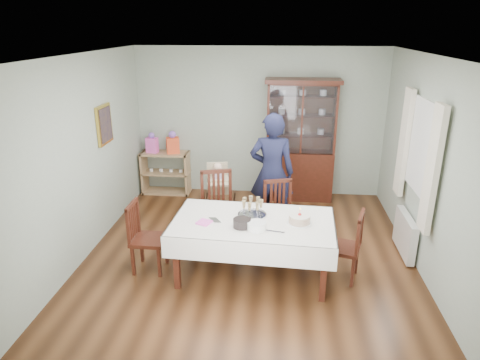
# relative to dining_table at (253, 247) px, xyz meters

# --- Properties ---
(floor) EXTENTS (5.00, 5.00, 0.00)m
(floor) POSITION_rel_dining_table_xyz_m (-0.08, 0.42, -0.38)
(floor) COLOR #593319
(floor) RESTS_ON ground
(room_shell) EXTENTS (5.00, 5.00, 5.00)m
(room_shell) POSITION_rel_dining_table_xyz_m (-0.08, 0.96, 1.32)
(room_shell) COLOR #9EAA99
(room_shell) RESTS_ON floor
(dining_table) EXTENTS (2.06, 1.25, 0.76)m
(dining_table) POSITION_rel_dining_table_xyz_m (0.00, 0.00, 0.00)
(dining_table) COLOR #441911
(dining_table) RESTS_ON floor
(china_cabinet) EXTENTS (1.30, 0.48, 2.18)m
(china_cabinet) POSITION_rel_dining_table_xyz_m (0.67, 2.68, 0.74)
(china_cabinet) COLOR #441911
(china_cabinet) RESTS_ON floor
(sideboard) EXTENTS (0.90, 0.38, 0.80)m
(sideboard) POSITION_rel_dining_table_xyz_m (-1.83, 2.70, 0.02)
(sideboard) COLOR tan
(sideboard) RESTS_ON floor
(picture_frame) EXTENTS (0.04, 0.48, 0.58)m
(picture_frame) POSITION_rel_dining_table_xyz_m (-2.30, 1.22, 1.27)
(picture_frame) COLOR gold
(picture_frame) RESTS_ON room_shell
(window) EXTENTS (0.04, 1.02, 1.22)m
(window) POSITION_rel_dining_table_xyz_m (2.14, 0.72, 1.17)
(window) COLOR white
(window) RESTS_ON room_shell
(curtain_left) EXTENTS (0.07, 0.30, 1.55)m
(curtain_left) POSITION_rel_dining_table_xyz_m (2.08, 0.10, 1.07)
(curtain_left) COLOR silver
(curtain_left) RESTS_ON room_shell
(curtain_right) EXTENTS (0.07, 0.30, 1.55)m
(curtain_right) POSITION_rel_dining_table_xyz_m (2.08, 1.34, 1.07)
(curtain_right) COLOR silver
(curtain_right) RESTS_ON room_shell
(radiator) EXTENTS (0.10, 0.80, 0.55)m
(radiator) POSITION_rel_dining_table_xyz_m (2.08, 0.72, -0.08)
(radiator) COLOR white
(radiator) RESTS_ON floor
(chair_far_left) EXTENTS (0.59, 0.59, 1.07)m
(chair_far_left) POSITION_rel_dining_table_xyz_m (-0.55, 0.80, -0.07)
(chair_far_left) COLOR #441911
(chair_far_left) RESTS_ON floor
(chair_far_right) EXTENTS (0.54, 0.54, 0.97)m
(chair_far_right) POSITION_rel_dining_table_xyz_m (0.34, 0.77, -0.10)
(chair_far_right) COLOR #441911
(chair_far_right) RESTS_ON floor
(chair_end_left) EXTENTS (0.43, 0.43, 0.93)m
(chair_end_left) POSITION_rel_dining_table_xyz_m (-1.37, -0.00, -0.11)
(chair_end_left) COLOR #441911
(chair_end_left) RESTS_ON floor
(chair_end_right) EXTENTS (0.51, 0.51, 0.91)m
(chair_end_right) POSITION_rel_dining_table_xyz_m (1.14, 0.03, -0.11)
(chair_end_right) COLOR #441911
(chair_end_right) RESTS_ON floor
(woman) EXTENTS (0.68, 0.45, 1.85)m
(woman) POSITION_rel_dining_table_xyz_m (0.19, 1.37, 0.54)
(woman) COLOR black
(woman) RESTS_ON floor
(high_chair) EXTENTS (0.53, 0.53, 1.01)m
(high_chair) POSITION_rel_dining_table_xyz_m (-0.66, 1.51, 0.01)
(high_chair) COLOR black
(high_chair) RESTS_ON floor
(champagne_tray) EXTENTS (0.37, 0.37, 0.22)m
(champagne_tray) POSITION_rel_dining_table_xyz_m (-0.02, 0.15, 0.44)
(champagne_tray) COLOR silver
(champagne_tray) RESTS_ON dining_table
(birthday_cake) EXTENTS (0.30, 0.30, 0.21)m
(birthday_cake) POSITION_rel_dining_table_xyz_m (0.57, -0.03, 0.43)
(birthday_cake) COLOR white
(birthday_cake) RESTS_ON dining_table
(plate_stack_dark) EXTENTS (0.23, 0.23, 0.10)m
(plate_stack_dark) POSITION_rel_dining_table_xyz_m (-0.12, -0.19, 0.43)
(plate_stack_dark) COLOR black
(plate_stack_dark) RESTS_ON dining_table
(plate_stack_white) EXTENTS (0.26, 0.26, 0.10)m
(plate_stack_white) POSITION_rel_dining_table_xyz_m (0.06, -0.24, 0.42)
(plate_stack_white) COLOR white
(plate_stack_white) RESTS_ON dining_table
(napkin_stack) EXTENTS (0.20, 0.20, 0.02)m
(napkin_stack) POSITION_rel_dining_table_xyz_m (-0.59, -0.13, 0.39)
(napkin_stack) COLOR #FE5DCD
(napkin_stack) RESTS_ON dining_table
(cutlery) EXTENTS (0.19, 0.20, 0.01)m
(cutlery) POSITION_rel_dining_table_xyz_m (-0.51, -0.04, 0.38)
(cutlery) COLOR silver
(cutlery) RESTS_ON dining_table
(cake_knife) EXTENTS (0.31, 0.09, 0.01)m
(cake_knife) POSITION_rel_dining_table_xyz_m (0.24, -0.27, 0.38)
(cake_knife) COLOR silver
(cake_knife) RESTS_ON dining_table
(gift_bag_pink) EXTENTS (0.23, 0.17, 0.38)m
(gift_bag_pink) POSITION_rel_dining_table_xyz_m (-2.06, 2.68, 0.58)
(gift_bag_pink) COLOR #FE5DCD
(gift_bag_pink) RESTS_ON sideboard
(gift_bag_orange) EXTENTS (0.27, 0.23, 0.42)m
(gift_bag_orange) POSITION_rel_dining_table_xyz_m (-1.66, 2.68, 0.60)
(gift_bag_orange) COLOR #F65026
(gift_bag_orange) RESTS_ON sideboard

